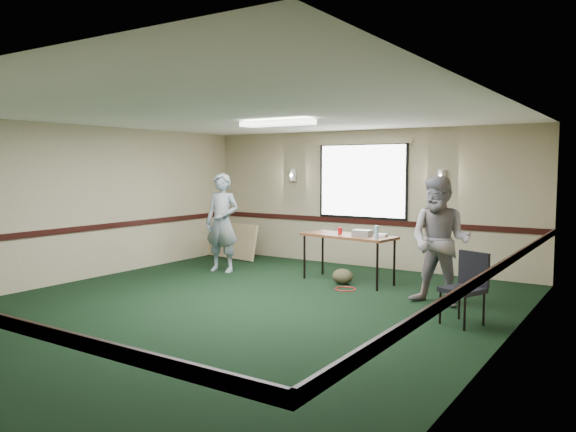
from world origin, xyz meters
The scene contains 13 objects.
ground centered at (0.00, 0.00, 0.00)m, with size 8.00×8.00×0.00m, color black.
room_shell centered at (0.00, 2.12, 1.58)m, with size 8.00×8.02×8.00m.
folding_table centered at (0.49, 2.43, 0.76)m, with size 1.72×0.88×0.82m.
projector centered at (0.76, 2.42, 0.87)m, with size 0.30×0.25×0.10m, color gray.
game_console centered at (1.06, 2.52, 0.84)m, with size 0.19×0.15×0.05m, color white.
red_cup centered at (0.32, 2.45, 0.88)m, with size 0.08×0.08×0.11m, color #B60C10.
water_bottle centered at (1.12, 2.20, 0.93)m, with size 0.06×0.06×0.21m, color #7CB0CC.
duffel_bag centered at (0.50, 2.23, 0.13)m, with size 0.37×0.28×0.26m, color #4A452A.
cable_coil centered at (0.74, 1.87, 0.01)m, with size 0.34×0.34×0.02m, color red.
folded_table centered at (-2.84, 3.36, 0.38)m, with size 1.49×0.06×0.77m, color tan.
conference_chair centered at (2.93, 0.95, 0.53)m, with size 0.58×0.59×0.91m.
person_left centered at (-1.93, 1.99, 0.93)m, with size 0.68×0.45×1.86m, color #436794.
person_right centered at (2.33, 1.69, 0.93)m, with size 0.90×0.70×1.85m, color #7F91C6.
Camera 1 is at (4.84, -6.10, 1.97)m, focal length 35.00 mm.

